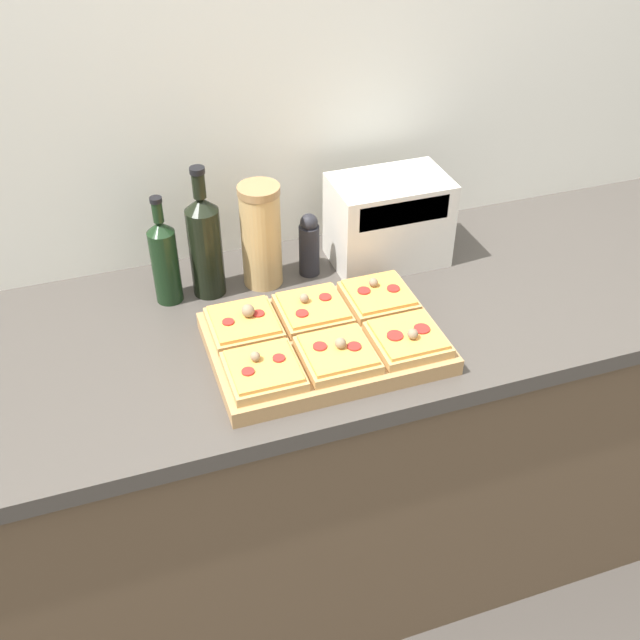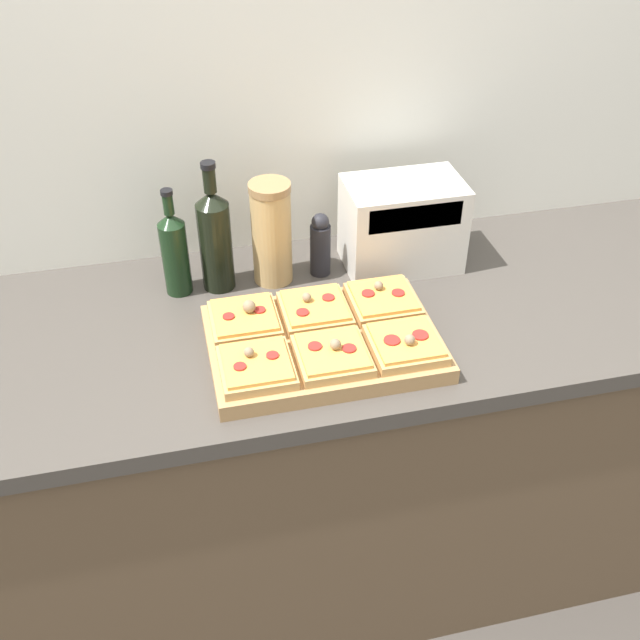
{
  "view_description": "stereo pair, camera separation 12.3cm",
  "coord_description": "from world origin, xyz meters",
  "px_view_note": "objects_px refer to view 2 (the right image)",
  "views": [
    {
      "loc": [
        -0.34,
        -0.93,
        1.88
      ],
      "look_at": [
        0.05,
        0.23,
        0.94
      ],
      "focal_mm": 42.0,
      "sensor_mm": 36.0,
      "label": 1
    },
    {
      "loc": [
        -0.23,
        -0.97,
        1.88
      ],
      "look_at": [
        0.05,
        0.23,
        0.94
      ],
      "focal_mm": 42.0,
      "sensor_mm": 36.0,
      "label": 2
    }
  ],
  "objects_px": {
    "cutting_board": "(323,343)",
    "wine_bottle": "(215,238)",
    "olive_oil_bottle": "(175,251)",
    "toaster_oven": "(402,224)",
    "grain_jar_tall": "(271,233)",
    "pepper_mill": "(320,245)"
  },
  "relations": [
    {
      "from": "olive_oil_bottle",
      "to": "grain_jar_tall",
      "type": "height_order",
      "value": "olive_oil_bottle"
    },
    {
      "from": "grain_jar_tall",
      "to": "toaster_oven",
      "type": "xyz_separation_m",
      "value": [
        0.31,
        -0.0,
        -0.02
      ]
    },
    {
      "from": "wine_bottle",
      "to": "grain_jar_tall",
      "type": "xyz_separation_m",
      "value": [
        0.13,
        -0.0,
        -0.0
      ]
    },
    {
      "from": "wine_bottle",
      "to": "pepper_mill",
      "type": "distance_m",
      "value": 0.25
    },
    {
      "from": "wine_bottle",
      "to": "pepper_mill",
      "type": "height_order",
      "value": "wine_bottle"
    },
    {
      "from": "olive_oil_bottle",
      "to": "wine_bottle",
      "type": "height_order",
      "value": "wine_bottle"
    },
    {
      "from": "cutting_board",
      "to": "toaster_oven",
      "type": "xyz_separation_m",
      "value": [
        0.26,
        0.28,
        0.09
      ]
    },
    {
      "from": "olive_oil_bottle",
      "to": "toaster_oven",
      "type": "height_order",
      "value": "olive_oil_bottle"
    },
    {
      "from": "pepper_mill",
      "to": "olive_oil_bottle",
      "type": "bearing_deg",
      "value": 180.0
    },
    {
      "from": "wine_bottle",
      "to": "grain_jar_tall",
      "type": "bearing_deg",
      "value": -0.0
    },
    {
      "from": "pepper_mill",
      "to": "toaster_oven",
      "type": "bearing_deg",
      "value": -0.24
    },
    {
      "from": "cutting_board",
      "to": "wine_bottle",
      "type": "xyz_separation_m",
      "value": [
        -0.18,
        0.29,
        0.11
      ]
    },
    {
      "from": "olive_oil_bottle",
      "to": "pepper_mill",
      "type": "relative_size",
      "value": 1.63
    },
    {
      "from": "wine_bottle",
      "to": "toaster_oven",
      "type": "relative_size",
      "value": 1.06
    },
    {
      "from": "wine_bottle",
      "to": "toaster_oven",
      "type": "xyz_separation_m",
      "value": [
        0.44,
        -0.0,
        -0.02
      ]
    },
    {
      "from": "cutting_board",
      "to": "toaster_oven",
      "type": "distance_m",
      "value": 0.39
    },
    {
      "from": "wine_bottle",
      "to": "pepper_mill",
      "type": "relative_size",
      "value": 1.97
    },
    {
      "from": "cutting_board",
      "to": "grain_jar_tall",
      "type": "xyz_separation_m",
      "value": [
        -0.06,
        0.29,
        0.11
      ]
    },
    {
      "from": "wine_bottle",
      "to": "toaster_oven",
      "type": "distance_m",
      "value": 0.44
    },
    {
      "from": "olive_oil_bottle",
      "to": "toaster_oven",
      "type": "xyz_separation_m",
      "value": [
        0.53,
        -0.0,
        0.0
      ]
    },
    {
      "from": "grain_jar_tall",
      "to": "toaster_oven",
      "type": "distance_m",
      "value": 0.31
    },
    {
      "from": "cutting_board",
      "to": "pepper_mill",
      "type": "distance_m",
      "value": 0.3
    }
  ]
}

